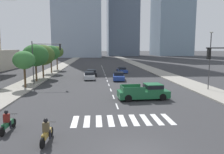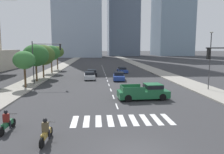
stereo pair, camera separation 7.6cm
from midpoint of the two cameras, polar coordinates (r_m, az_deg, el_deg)
sidewalk_east at (r=43.06m, az=15.17°, el=0.22°), size 4.00×260.00×0.15m
sidewalk_west at (r=41.90m, az=-18.68°, el=-0.12°), size 4.00×260.00×0.15m
crosswalk_near at (r=16.73m, az=2.80°, el=-11.44°), size 7.65×2.66×0.01m
lane_divider_center at (r=44.07m, az=-1.74°, el=0.56°), size 0.14×50.00×0.01m
motorcycle_trailing at (r=16.00m, az=-26.07°, el=-10.96°), size 0.70×2.21×1.49m
motorcycle_third at (r=13.47m, az=-17.04°, el=-14.00°), size 0.70×2.22×1.49m
pickup_truck at (r=23.38m, az=9.03°, el=-3.92°), size 5.55×2.36×1.67m
sedan_blue_0 at (r=37.03m, az=1.89°, el=0.17°), size 2.26×4.73×1.36m
sedan_silver_1 at (r=38.06m, az=-5.98°, el=0.32°), size 2.07×4.31×1.35m
sedan_blue_2 at (r=47.99m, az=2.81°, el=1.81°), size 2.11×4.38×1.22m
sedan_black_3 at (r=43.25m, az=-5.42°, el=1.15°), size 2.12×4.76×1.21m
traffic_signal_far at (r=33.19m, az=-17.80°, el=5.59°), size 4.57×0.28×6.35m
street_lamp_east at (r=30.23m, az=24.79°, el=5.06°), size 0.50×0.24×7.43m
street_tree_nearest at (r=31.18m, az=-22.32°, el=4.16°), size 2.90×2.90×4.97m
street_tree_second at (r=36.59m, az=-19.64°, el=5.43°), size 4.15×4.15×5.93m
street_tree_third at (r=41.09m, az=-17.94°, el=5.60°), size 4.38×4.38×5.96m
street_tree_fourth at (r=48.43m, az=-15.88°, el=6.16°), size 3.82×3.82×5.91m
street_tree_fifth at (r=55.60m, az=-14.39°, el=6.50°), size 3.34×3.34×5.83m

